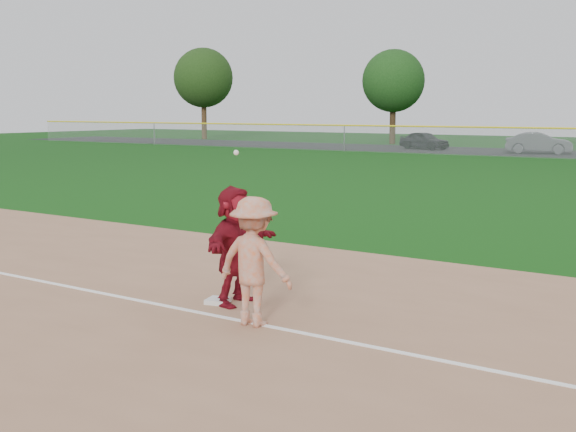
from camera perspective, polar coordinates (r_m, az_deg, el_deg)
The scene contains 9 objects.
ground at distance 12.10m, azimuth -3.92°, elevation -6.98°, with size 160.00×160.00×0.00m, color #0E420C.
foul_line at distance 11.49m, azimuth -6.35°, elevation -7.72°, with size 60.00×0.10×0.01m, color white.
first_base at distance 12.12m, azimuth -5.56°, elevation -6.69°, with size 0.35×0.35×0.08m, color silver.
base_runner at distance 11.87m, azimuth -4.21°, elevation -2.31°, with size 1.82×0.58×1.96m, color maroon.
car_left at distance 59.96m, azimuth 10.71°, elevation 5.90°, with size 1.70×4.22×1.44m, color black.
car_mid at distance 56.35m, azimuth 19.20°, elevation 5.49°, with size 1.64×4.71×1.55m, color #4E5055.
first_base_play at distance 10.69m, azimuth -2.69°, elevation -3.60°, with size 1.26×0.77×2.57m.
tree_0 at distance 79.84m, azimuth -6.70°, elevation 10.78°, with size 6.40×6.40×9.81m.
tree_1 at distance 68.78m, azimuth 8.33°, elevation 10.51°, with size 5.80×5.80×8.75m.
Camera 1 is at (7.06, -9.29, 3.21)m, focal length 45.00 mm.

